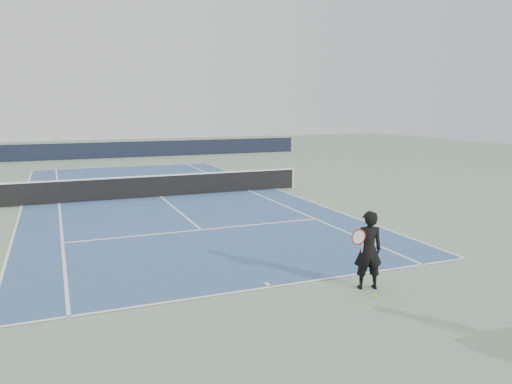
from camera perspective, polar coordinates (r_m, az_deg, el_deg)
name	(u,v)px	position (r m, az deg, el deg)	size (l,w,h in m)	color
ground	(161,197)	(22.06, -10.85, -0.54)	(80.00, 80.00, 0.00)	gray
court_surface	(161,197)	(22.06, -10.85, -0.53)	(10.97, 23.77, 0.01)	#385985
tennis_net	(160,185)	(21.97, -10.90, 0.75)	(12.90, 0.10, 1.07)	silver
windscreen_far	(113,150)	(39.55, -16.03, 4.63)	(30.00, 0.25, 1.20)	black
tennis_player	(368,250)	(10.96, 12.67, -6.48)	(0.82, 0.61, 1.71)	black
tennis_ball	(376,297)	(10.71, 13.53, -11.56)	(0.06, 0.06, 0.06)	#B8D92C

